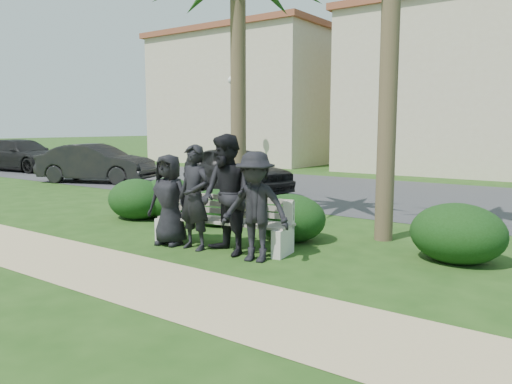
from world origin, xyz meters
TOP-DOWN VIEW (x-y plane):
  - ground at (0.00, 0.00)m, footprint 160.00×160.00m
  - footpath at (0.00, -1.80)m, footprint 30.00×1.60m
  - asphalt_street at (0.00, 8.00)m, footprint 160.00×8.00m
  - stucco_bldg_left at (-12.00, 18.00)m, footprint 10.40×8.40m
  - stucco_bldg_right at (-1.00, 18.00)m, footprint 8.40×8.40m
  - street_lamp at (-9.00, 12.00)m, footprint 0.36×0.36m
  - park_bench at (0.26, 0.21)m, footprint 2.46×0.91m
  - man_a at (-0.62, -0.17)m, footprint 0.83×0.62m
  - man_b at (-0.05, -0.16)m, footprint 0.64×0.43m
  - man_c at (0.59, -0.10)m, footprint 1.11×0.98m
  - man_d at (1.19, -0.17)m, footprint 1.18×0.85m
  - hedge_a at (-3.00, 1.16)m, footprint 1.38×1.14m
  - hedge_b at (-2.49, 1.62)m, footprint 1.42×1.17m
  - hedge_c at (-1.11, 1.61)m, footprint 1.17×0.97m
  - hedge_d at (0.87, 1.31)m, footprint 1.31×1.08m
  - hedge_f at (3.65, 1.57)m, footprint 1.40×1.16m
  - car_a at (-3.92, 5.83)m, footprint 4.45×2.79m
  - car_b at (-9.77, 5.09)m, footprint 4.43×2.95m
  - car_c at (-16.55, 6.10)m, footprint 5.10×2.58m

SIDE VIEW (x-z plane):
  - ground at x=0.00m, z-range 0.00..0.00m
  - footpath at x=0.00m, z-range -0.01..0.01m
  - asphalt_street at x=0.00m, z-range -0.01..0.01m
  - park_bench at x=0.26m, z-range -0.04..0.79m
  - hedge_c at x=-1.11m, z-range 0.00..0.76m
  - hedge_d at x=0.87m, z-range 0.00..0.86m
  - hedge_a at x=-3.00m, z-range 0.00..0.90m
  - hedge_f at x=3.65m, z-range 0.00..0.91m
  - hedge_b at x=-2.49m, z-range 0.00..0.92m
  - car_b at x=-9.77m, z-range 0.00..1.38m
  - car_a at x=-3.92m, z-range 0.00..1.41m
  - car_c at x=-16.55m, z-range 0.00..1.42m
  - man_a at x=-0.62m, z-range 0.00..1.55m
  - man_d at x=1.19m, z-range 0.00..1.65m
  - man_b at x=-0.05m, z-range 0.00..1.72m
  - man_c at x=0.59m, z-range 0.00..1.90m
  - street_lamp at x=-9.00m, z-range 0.80..5.09m
  - stucco_bldg_left at x=-12.00m, z-range 0.01..7.31m
  - stucco_bldg_right at x=-1.00m, z-range 0.01..7.31m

